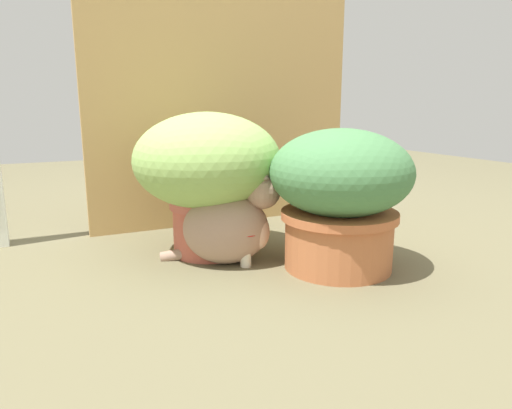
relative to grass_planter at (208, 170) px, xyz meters
name	(u,v)px	position (x,y,z in m)	size (l,w,h in m)	color
ground_plane	(241,260)	(0.06, -0.12, -0.28)	(6.00, 6.00, 0.00)	brown
cardboard_backdrop	(225,107)	(0.21, 0.37, 0.19)	(1.09, 0.03, 0.94)	tan
grass_planter	(208,170)	(0.00, 0.00, 0.00)	(0.46, 0.46, 0.46)	#BC5A47
leafy_planter	(340,193)	(0.30, -0.29, -0.05)	(0.41, 0.41, 0.41)	#BA693F
cat	(232,225)	(0.03, -0.12, -0.15)	(0.36, 0.26, 0.32)	tan
mushroom_ornament_red	(246,235)	(0.06, -0.17, -0.18)	(0.08, 0.08, 0.14)	silver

